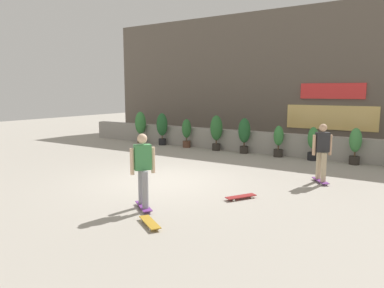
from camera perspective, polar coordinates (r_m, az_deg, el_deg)
The scene contains 15 objects.
ground_plane at distance 10.66m, azimuth -4.41°, elevation -5.79°, with size 48.00×48.00×0.00m, color #A8A093.
planter_wall at distance 15.68m, azimuth 8.97°, elevation 0.40°, with size 18.00×0.40×0.90m, color gray.
building_backdrop at distance 19.26m, azimuth 14.10°, elevation 10.08°, with size 20.00×2.08×6.50m.
potted_plant_0 at distance 18.33m, azimuth -8.15°, elevation 3.06°, with size 0.55×0.55×1.57m.
potted_plant_1 at distance 17.47m, azimuth -4.77°, elevation 2.79°, with size 0.53×0.53×1.54m.
potted_plant_2 at distance 16.65m, azimuth -0.87°, elevation 1.99°, with size 0.43×0.43×1.32m.
potted_plant_3 at distance 15.82m, azimuth 3.88°, elevation 2.22°, with size 0.54×0.54×1.55m.
potted_plant_4 at distance 15.22m, azimuth 8.28°, elevation 1.74°, with size 0.50×0.50×1.48m.
potted_plant_5 at distance 14.70m, azimuth 13.54°, elevation 0.63°, with size 0.39×0.39×1.24m.
potted_plant_6 at distance 14.31m, azimuth 18.61°, elevation 0.29°, with size 0.40×0.40×1.27m.
potted_plant_7 at distance 14.02m, azimuth 24.45°, elevation -0.03°, with size 0.42×0.42×1.31m.
skater_far_left at distance 10.84m, azimuth 19.89°, elevation -0.95°, with size 0.63×0.76×1.70m.
skater_mid_plaza at distance 7.99m, azimuth -7.80°, elevation -3.74°, with size 0.77×0.63×1.70m.
skateboard_near_camera at distance 7.27m, azimuth -6.71°, elevation -12.21°, with size 0.78×0.60×0.08m.
skateboard_aside at distance 8.94m, azimuth 7.76°, elevation -8.24°, with size 0.58×0.79×0.08m.
Camera 1 is at (6.28, -8.20, 2.62)m, focal length 33.67 mm.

